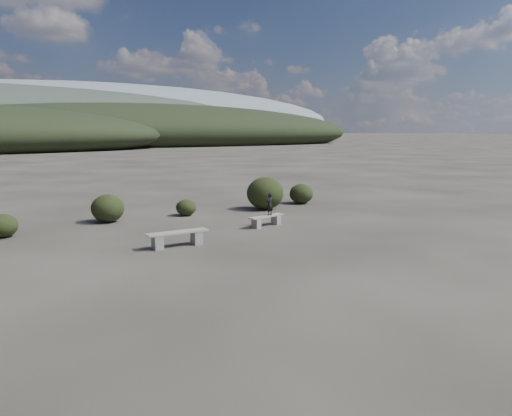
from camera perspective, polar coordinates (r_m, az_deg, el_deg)
ground at (r=13.06m, az=6.00°, el=-6.99°), size 1200.00×1200.00×0.00m
bench_left at (r=15.56m, az=-8.96°, el=-3.35°), size 1.94×0.41×0.49m
bench_right at (r=18.69m, az=1.19°, el=-1.36°), size 1.65×0.71×0.40m
seated_person at (r=18.72m, az=1.56°, el=0.45°), size 0.36×0.30×0.83m
shrub_a at (r=18.77m, az=-26.96°, el=-1.81°), size 0.97×0.97×0.79m
shrub_b at (r=20.33m, az=-16.60°, el=-0.04°), size 1.27×1.27×1.09m
shrub_c at (r=21.23m, az=-7.99°, el=0.05°), size 0.86×0.86×0.68m
shrub_d at (r=22.66m, az=1.06°, el=1.70°), size 1.68×1.68×1.47m
shrub_e at (r=24.60m, az=5.19°, el=1.63°), size 1.16×1.16×0.97m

